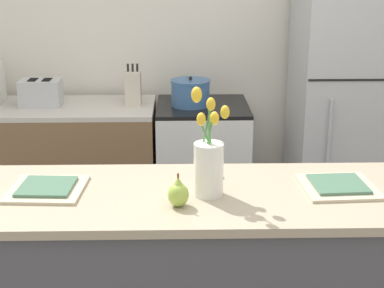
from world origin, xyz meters
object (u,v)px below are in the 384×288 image
Objects in this scene: pear_figurine at (178,193)px; plate_setting_left at (47,188)px; knife_block at (133,88)px; flower_vase at (209,162)px; refrigerator at (346,102)px; plate_setting_right at (338,186)px; toaster at (41,93)px; stove_range at (202,168)px; cooking_pot at (190,93)px.

pear_figurine is 0.43× the size of plate_setting_left.
flower_vase is at bearing -75.94° from knife_block.
refrigerator reaches higher than flower_vase.
flower_vase reaches higher than plate_setting_right.
toaster is at bearing -178.93° from knife_block.
stove_range is 1.72m from plate_setting_right.
toaster is at bearing 178.56° from cooking_pot.
pear_figurine reaches higher than plate_setting_right.
flower_vase reaches higher than pear_figurine.
toaster is at bearing 103.22° from plate_setting_left.
toaster is at bearing 179.79° from refrigerator.
toaster is (-1.05, 0.01, 0.53)m from stove_range.
flower_vase is 0.65m from plate_setting_left.
flower_vase is 0.54m from plate_setting_right.
toaster is at bearing 134.27° from plate_setting_right.
stove_range is 1.82m from pear_figurine.
knife_block is at bearing 120.53° from plate_setting_right.
refrigerator is at bearing 58.52° from flower_vase.
cooking_pot is at bearing 109.94° from plate_setting_right.
pear_figurine is at bearing -17.16° from plate_setting_left.
plate_setting_right is at bearing -59.47° from knife_block.
plate_setting_right is (0.64, 0.16, -0.04)m from pear_figurine.
cooking_pot reaches higher than toaster.
stove_range is 1.74m from flower_vase.
pear_figurine is at bearing -92.67° from cooking_pot.
flower_vase is at bearing -91.50° from stove_range.
refrigerator is 13.89× the size of pear_figurine.
pear_figurine is 1.95m from toaster.
cooking_pot reaches higher than pear_figurine.
cooking_pot is at bearing -179.06° from refrigerator.
refrigerator is 2.00m from toaster.
pear_figurine is 0.66m from plate_setting_right.
flower_vase is 1.63× the size of cooking_pot.
pear_figurine is at bearing -122.69° from refrigerator.
flower_vase reaches higher than stove_range.
plate_setting_left reaches higher than stove_range.
plate_setting_right is 1.09× the size of toaster.
pear_figurine is 0.55m from plate_setting_left.
pear_figurine is (-1.11, -1.73, 0.09)m from refrigerator.
flower_vase is 1.37× the size of plate_setting_right.
stove_range is at bearing 107.12° from plate_setting_right.
cooking_pot reaches higher than stove_range.
refrigerator is 1.03m from cooking_pot.
flower_vase is (-0.99, -1.62, 0.17)m from refrigerator.
flower_vase is 1.55× the size of knife_block.
refrigerator is at bearing 43.84° from plate_setting_left.
knife_block is (-0.94, 1.59, 0.05)m from plate_setting_right.
knife_block reaches higher than plate_setting_right.
cooking_pot is (-1.03, -0.02, 0.07)m from refrigerator.
plate_setting_right is 1.19× the size of cooking_pot.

